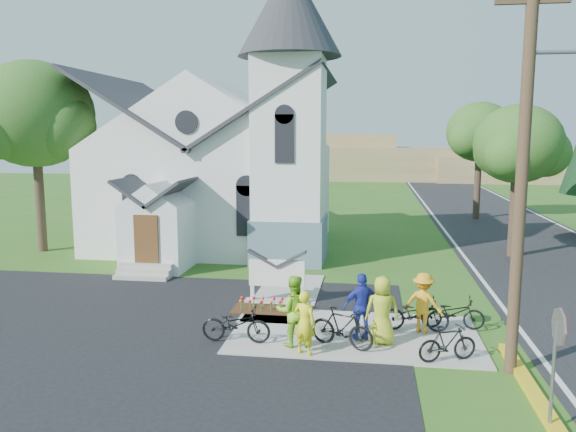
% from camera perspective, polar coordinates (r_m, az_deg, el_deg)
% --- Properties ---
extents(ground, '(120.00, 120.00, 0.00)m').
position_cam_1_polar(ground, '(16.17, 1.26, -12.34)').
color(ground, '#2F601B').
rests_on(ground, ground).
extents(parking_lot, '(20.00, 16.00, 0.02)m').
position_cam_1_polar(parking_lot, '(16.74, -24.85, -12.37)').
color(parking_lot, black).
rests_on(parking_lot, ground).
extents(road, '(8.00, 90.00, 0.02)m').
position_cam_1_polar(road, '(31.61, 23.15, -2.70)').
color(road, black).
rests_on(road, ground).
extents(sidewalk, '(7.00, 4.00, 0.05)m').
position_cam_1_polar(sidewalk, '(16.52, 6.76, -11.83)').
color(sidewalk, '#ADA89C').
rests_on(sidewalk, ground).
extents(church, '(12.35, 12.00, 13.00)m').
position_cam_1_polar(church, '(28.45, -6.64, 7.38)').
color(church, white).
rests_on(church, ground).
extents(church_sign, '(2.20, 0.40, 1.70)m').
position_cam_1_polar(church_sign, '(19.05, -1.14, -5.88)').
color(church_sign, '#ADA89C').
rests_on(church_sign, ground).
extents(flower_bed, '(2.60, 1.10, 0.07)m').
position_cam_1_polar(flower_bed, '(18.47, -1.59, -9.54)').
color(flower_bed, '#3D1F10').
rests_on(flower_bed, ground).
extents(utility_pole, '(3.45, 0.28, 10.00)m').
position_cam_1_polar(utility_pole, '(13.96, 23.07, 6.42)').
color(utility_pole, '#423121').
rests_on(utility_pole, ground).
extents(stop_sign, '(0.11, 0.76, 2.48)m').
position_cam_1_polar(stop_sign, '(12.05, 25.68, -11.55)').
color(stop_sign, gray).
rests_on(stop_sign, ground).
extents(tree_lot_corner, '(5.60, 5.60, 9.15)m').
position_cam_1_polar(tree_lot_corner, '(29.62, -24.36, 9.37)').
color(tree_lot_corner, '#34241C').
rests_on(tree_lot_corner, ground).
extents(tree_road_near, '(4.00, 4.00, 7.05)m').
position_cam_1_polar(tree_road_near, '(27.82, 22.33, 6.71)').
color(tree_road_near, '#34241C').
rests_on(tree_road_near, ground).
extents(tree_road_mid, '(4.40, 4.40, 7.80)m').
position_cam_1_polar(tree_road_mid, '(39.66, 18.92, 8.03)').
color(tree_road_mid, '#34241C').
rests_on(tree_road_mid, ground).
extents(distant_hills, '(61.00, 10.00, 5.60)m').
position_cam_1_polar(distant_hills, '(71.44, 9.58, 5.43)').
color(distant_hills, olive).
rests_on(distant_hills, ground).
extents(cyclist_0, '(0.72, 0.60, 1.69)m').
position_cam_1_polar(cyclist_0, '(14.71, 1.70, -10.77)').
color(cyclist_0, yellow).
rests_on(cyclist_0, sidewalk).
extents(bike_0, '(1.92, 0.69, 1.01)m').
position_cam_1_polar(bike_0, '(15.69, -5.31, -10.88)').
color(bike_0, black).
rests_on(bike_0, sidewalk).
extents(cyclist_1, '(1.08, 0.93, 1.93)m').
position_cam_1_polar(cyclist_1, '(15.23, 0.54, -9.60)').
color(cyclist_1, '#83C925').
rests_on(cyclist_1, sidewalk).
extents(bike_1, '(1.88, 1.18, 1.09)m').
position_cam_1_polar(bike_1, '(15.30, 5.50, -11.21)').
color(bike_1, black).
rests_on(bike_1, sidewalk).
extents(cyclist_2, '(1.19, 0.80, 1.88)m').
position_cam_1_polar(cyclist_2, '(15.79, 7.55, -9.11)').
color(cyclist_2, '#202CA3').
rests_on(cyclist_2, sidewalk).
extents(bike_2, '(1.90, 0.66, 1.00)m').
position_cam_1_polar(bike_2, '(16.86, 12.83, -9.69)').
color(bike_2, black).
rests_on(bike_2, sidewalk).
extents(cyclist_3, '(1.29, 1.05, 1.75)m').
position_cam_1_polar(cyclist_3, '(16.68, 13.58, -8.56)').
color(cyclist_3, orange).
rests_on(cyclist_3, sidewalk).
extents(bike_3, '(1.62, 0.98, 0.94)m').
position_cam_1_polar(bike_3, '(14.93, 15.91, -12.32)').
color(bike_3, black).
rests_on(bike_3, sidewalk).
extents(cyclist_4, '(0.93, 0.62, 1.88)m').
position_cam_1_polar(cyclist_4, '(15.56, 9.54, -9.42)').
color(cyclist_4, '#AFBD23').
rests_on(cyclist_4, sidewalk).
extents(bike_4, '(1.83, 0.68, 0.95)m').
position_cam_1_polar(bike_4, '(17.31, 16.38, -9.42)').
color(bike_4, black).
rests_on(bike_4, sidewalk).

